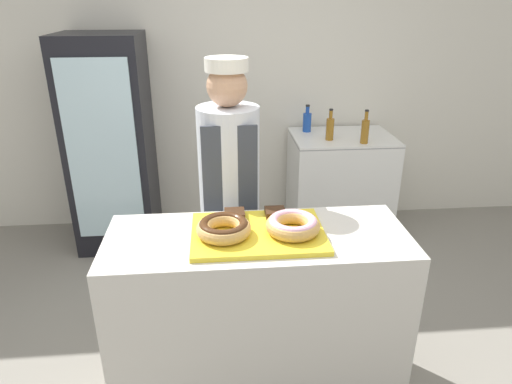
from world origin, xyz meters
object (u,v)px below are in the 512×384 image
at_px(serving_tray, 258,233).
at_px(bottle_blue, 307,121).
at_px(brownie_back_right, 275,212).
at_px(bottle_amber_b, 330,128).
at_px(donut_chocolate_glaze, 224,227).
at_px(baker_person, 230,196).
at_px(donut_light_glaze, 293,224).
at_px(brownie_back_left, 235,214).
at_px(bottle_amber, 365,130).
at_px(beverage_fridge, 111,145).
at_px(chest_freezer, 339,184).

height_order(serving_tray, bottle_blue, bottle_blue).
bearing_deg(brownie_back_right, bottle_amber_b, 66.82).
height_order(donut_chocolate_glaze, baker_person, baker_person).
xyz_separation_m(donut_light_glaze, brownie_back_left, (-0.26, 0.18, -0.02)).
bearing_deg(bottle_amber_b, bottle_amber, -24.49).
distance_m(donut_chocolate_glaze, beverage_fridge, 1.99).
height_order(donut_chocolate_glaze, beverage_fridge, beverage_fridge).
xyz_separation_m(brownie_back_left, bottle_amber_b, (0.85, 1.50, 0.01)).
bearing_deg(donut_chocolate_glaze, baker_person, 85.42).
distance_m(serving_tray, bottle_amber, 1.84).
bearing_deg(brownie_back_left, brownie_back_right, 0.00).
height_order(brownie_back_right, bottle_blue, bottle_blue).
xyz_separation_m(brownie_back_right, chest_freezer, (0.78, 1.60, -0.53)).
distance_m(brownie_back_left, chest_freezer, 1.96).
bearing_deg(brownie_back_left, chest_freezer, 58.31).
distance_m(chest_freezer, bottle_amber_b, 0.57).
bearing_deg(brownie_back_left, bottle_amber, 51.50).
bearing_deg(baker_person, chest_freezer, 50.04).
bearing_deg(brownie_back_right, beverage_fridge, 125.39).
relative_size(brownie_back_left, bottle_blue, 0.43).
relative_size(brownie_back_left, brownie_back_right, 1.00).
relative_size(baker_person, bottle_amber_b, 6.60).
bearing_deg(brownie_back_left, serving_tray, -57.07).
distance_m(beverage_fridge, bottle_blue, 1.65).
relative_size(donut_light_glaze, bottle_blue, 1.08).
height_order(brownie_back_right, beverage_fridge, beverage_fridge).
relative_size(brownie_back_left, bottle_amber_b, 0.39).
height_order(beverage_fridge, chest_freezer, beverage_fridge).
relative_size(serving_tray, brownie_back_right, 6.25).
distance_m(donut_chocolate_glaze, donut_light_glaze, 0.32).
bearing_deg(bottle_amber_b, serving_tray, -114.18).
bearing_deg(baker_person, donut_chocolate_glaze, -94.58).
xyz_separation_m(brownie_back_right, bottle_amber_b, (0.64, 1.50, 0.01)).
distance_m(brownie_back_right, bottle_amber_b, 1.63).
xyz_separation_m(chest_freezer, bottle_amber_b, (-0.14, -0.10, 0.54)).
bearing_deg(baker_person, brownie_back_right, -62.32).
height_order(donut_chocolate_glaze, bottle_amber_b, bottle_amber_b).
relative_size(serving_tray, donut_chocolate_glaze, 2.46).
bearing_deg(beverage_fridge, donut_light_glaze, -56.19).
bearing_deg(beverage_fridge, bottle_blue, 5.85).
relative_size(brownie_back_left, beverage_fridge, 0.06).
bearing_deg(serving_tray, brownie_back_right, 57.07).
distance_m(donut_light_glaze, baker_person, 0.66).
bearing_deg(chest_freezer, serving_tray, -116.76).
bearing_deg(brownie_back_right, chest_freezer, 63.88).
bearing_deg(brownie_back_right, donut_light_glaze, -72.42).
distance_m(baker_person, bottle_blue, 1.54).
xyz_separation_m(donut_chocolate_glaze, bottle_amber_b, (0.90, 1.68, -0.02)).
distance_m(donut_light_glaze, bottle_amber, 1.78).
xyz_separation_m(brownie_back_right, bottle_amber, (0.90, 1.38, 0.01)).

